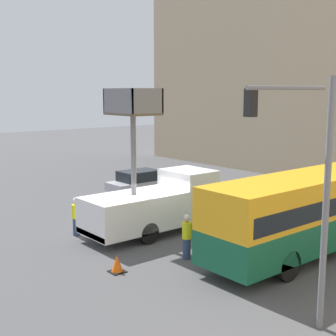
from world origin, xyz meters
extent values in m
plane|color=#4C4C4F|center=(0.00, 0.00, 0.00)|extent=(120.00, 120.00, 0.00)
cube|color=white|center=(-0.31, 2.31, 1.61)|extent=(2.43, 1.98, 2.37)
cube|color=white|center=(-0.31, -0.99, 1.22)|extent=(2.43, 4.62, 1.58)
cube|color=red|center=(-0.31, -3.25, 0.58)|extent=(2.39, 0.10, 0.24)
cylinder|color=black|center=(-1.38, 2.31, 0.48)|extent=(0.30, 0.95, 0.95)
cylinder|color=black|center=(0.76, 2.31, 0.48)|extent=(0.30, 0.95, 0.95)
cylinder|color=black|center=(-1.38, -0.99, 0.48)|extent=(0.30, 0.95, 0.95)
cylinder|color=black|center=(0.76, -0.99, 0.48)|extent=(0.30, 0.95, 0.95)
cylinder|color=slate|center=(-0.31, -0.99, 3.80)|extent=(0.24, 0.24, 3.57)
cube|color=brown|center=(-0.31, -0.99, 5.63)|extent=(2.22, 1.65, 0.10)
cube|color=slate|center=(-1.38, -0.99, 6.21)|extent=(0.08, 1.65, 1.05)
cube|color=slate|center=(0.76, -0.99, 6.21)|extent=(0.08, 1.65, 1.05)
cube|color=slate|center=(-0.31, -0.21, 6.21)|extent=(2.22, 0.08, 1.05)
cube|color=slate|center=(-0.31, -1.77, 6.21)|extent=(2.22, 0.08, 1.05)
cube|color=#145638|center=(5.99, 4.12, 1.11)|extent=(2.59, 12.30, 1.27)
cube|color=orange|center=(5.99, 4.12, 2.52)|extent=(2.59, 12.30, 1.55)
cube|color=black|center=(5.99, 4.12, 2.29)|extent=(2.61, 11.81, 0.68)
cylinder|color=black|center=(4.85, 0.30, 0.56)|extent=(0.30, 1.12, 1.12)
cylinder|color=black|center=(7.14, 0.30, 0.56)|extent=(0.30, 1.12, 1.12)
cylinder|color=slate|center=(9.75, -1.78, 3.49)|extent=(0.18, 0.18, 6.98)
cylinder|color=slate|center=(8.21, -1.57, 6.68)|extent=(0.54, 3.11, 0.13)
cube|color=black|center=(6.66, -1.36, 6.23)|extent=(0.36, 0.36, 0.90)
sphere|color=red|center=(6.66, -1.36, 6.48)|extent=(0.20, 0.20, 0.20)
cylinder|color=navy|center=(-2.33, -2.84, 0.41)|extent=(0.32, 0.32, 0.82)
cylinder|color=yellow|center=(-2.33, -2.84, 1.14)|extent=(0.38, 0.38, 0.65)
sphere|color=tan|center=(-2.33, -2.84, 1.58)|extent=(0.22, 0.22, 0.22)
sphere|color=white|center=(-2.33, -2.84, 1.68)|extent=(0.23, 0.23, 0.23)
cylinder|color=navy|center=(3.24, -0.97, 0.42)|extent=(0.32, 0.32, 0.84)
cylinder|color=yellow|center=(3.24, -0.97, 1.17)|extent=(0.38, 0.38, 0.66)
sphere|color=tan|center=(3.24, -0.97, 1.61)|extent=(0.23, 0.23, 0.23)
sphere|color=white|center=(3.24, -0.97, 1.71)|extent=(0.24, 0.24, 0.24)
cube|color=black|center=(2.64, -3.88, 0.01)|extent=(0.56, 0.56, 0.03)
cone|color=#F25B0F|center=(2.64, -3.88, 0.32)|extent=(0.45, 0.45, 0.64)
cube|color=#A8A8B2|center=(-8.11, 5.14, 0.54)|extent=(1.88, 4.56, 0.54)
cube|color=black|center=(-8.11, 4.91, 1.15)|extent=(1.66, 2.51, 0.67)
cylinder|color=black|center=(-8.93, 6.56, 0.32)|extent=(0.22, 0.64, 0.64)
cylinder|color=black|center=(-7.29, 6.56, 0.32)|extent=(0.22, 0.64, 0.64)
cylinder|color=black|center=(-8.93, 3.73, 0.32)|extent=(0.22, 0.64, 0.64)
cylinder|color=black|center=(-7.29, 3.73, 0.32)|extent=(0.22, 0.64, 0.64)
camera|label=1|loc=(16.51, -12.90, 6.55)|focal=50.00mm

